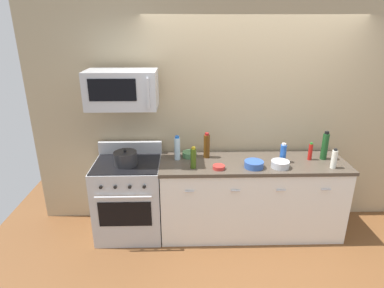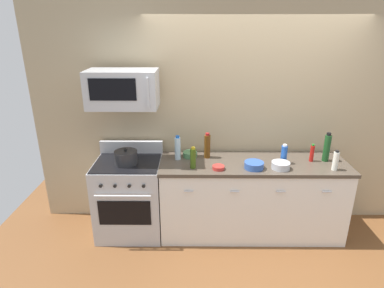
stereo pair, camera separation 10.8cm
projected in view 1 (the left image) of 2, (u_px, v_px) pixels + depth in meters
ground_plane at (248, 229)px, 4.03m from camera, size 6.27×6.27×0.00m
back_wall at (249, 116)px, 3.94m from camera, size 5.23×0.10×2.70m
counter_unit at (251, 197)px, 3.87m from camera, size 2.14×0.66×0.92m
range_oven at (130, 198)px, 3.84m from camera, size 0.76×0.69×1.07m
microwave at (122, 89)px, 3.43m from camera, size 0.74×0.44×0.40m
bottle_wine_green at (325, 146)px, 3.73m from camera, size 0.07×0.07×0.34m
bottle_hot_sauce_red at (310, 152)px, 3.73m from camera, size 0.05×0.05×0.21m
bottle_wine_amber at (207, 146)px, 3.78m from camera, size 0.07×0.07×0.30m
bottle_olive_oil at (193, 158)px, 3.51m from camera, size 0.06×0.06×0.24m
bottle_soda_blue at (283, 153)px, 3.66m from camera, size 0.07×0.07×0.23m
bottle_vinegar_white at (334, 159)px, 3.51m from camera, size 0.06×0.06×0.23m
bottle_water_clear at (177, 148)px, 3.73m from camera, size 0.07×0.07×0.29m
bowl_blue_mixing at (254, 164)px, 3.55m from camera, size 0.21×0.21×0.07m
bowl_red_small at (219, 167)px, 3.52m from camera, size 0.13×0.13×0.04m
bowl_steel_prep at (280, 164)px, 3.55m from camera, size 0.20×0.20×0.08m
bowl_green_glaze at (189, 154)px, 3.83m from camera, size 0.17×0.17×0.06m
stockpot at (126, 158)px, 3.60m from camera, size 0.26×0.26×0.18m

